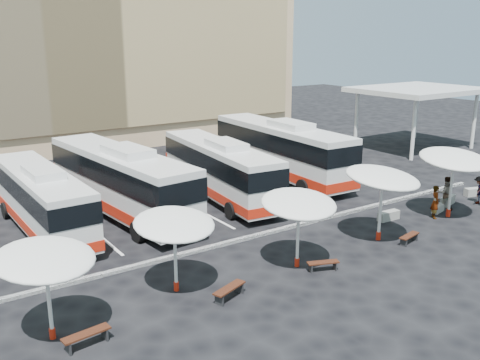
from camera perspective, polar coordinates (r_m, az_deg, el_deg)
ground at (r=25.66m, az=1.94°, el=-6.54°), size 120.00×120.00×0.00m
service_canopy at (r=48.24m, az=18.42°, el=8.96°), size 10.00×8.00×5.20m
curb_divider at (r=26.01m, az=1.29°, el=-6.05°), size 34.00×0.25×0.15m
bay_lines at (r=32.08m, az=-6.53°, el=-2.10°), size 24.15×12.00×0.01m
bus_0 at (r=28.17m, az=-20.47°, el=-1.76°), size 2.64×10.81×3.42m
bus_1 at (r=29.44m, az=-12.67°, el=0.09°), size 3.75×12.59×3.94m
bus_2 at (r=31.83m, az=-2.24°, el=1.32°), size 3.60×11.65×3.64m
bus_3 at (r=36.39m, az=4.36°, el=3.39°), size 3.41×12.86×4.05m
sunshade_0 at (r=17.86m, az=-20.11°, el=-7.97°), size 4.10×4.12×3.26m
sunshade_1 at (r=20.08m, az=-7.03°, el=-4.72°), size 3.18×3.22×3.19m
sunshade_2 at (r=22.15m, az=6.29°, el=-2.55°), size 3.70×3.73×3.28m
sunshade_3 at (r=25.72m, az=14.97°, el=0.20°), size 4.54×4.56×3.62m
sunshade_4 at (r=30.28m, az=21.87°, el=2.05°), size 4.45×4.48×3.74m
wood_bench_0 at (r=18.17m, az=-16.06°, el=-15.69°), size 1.58×0.59×0.47m
wood_bench_1 at (r=20.27m, az=-1.14°, el=-11.64°), size 1.58×0.90×0.47m
wood_bench_2 at (r=22.73m, az=8.85°, el=-8.83°), size 1.38×0.83×0.41m
wood_bench_3 at (r=26.54m, az=17.61°, el=-5.80°), size 1.38×0.61×0.41m
conc_bench_0 at (r=29.48m, az=15.55°, el=-3.68°), size 1.29×0.47×0.48m
conc_bench_1 at (r=31.66m, az=20.39°, el=-2.86°), size 1.11×0.59×0.40m
conc_bench_2 at (r=33.20m, az=21.28°, el=-2.04°), size 1.38×0.78×0.49m
conc_bench_3 at (r=35.66m, az=23.76°, el=-1.16°), size 1.35×0.80×0.48m
passenger_0 at (r=30.34m, az=20.13°, el=-2.21°), size 0.74×0.79×1.80m
passenger_1 at (r=31.99m, az=21.15°, el=-1.32°), size 1.18×1.17×1.92m
passenger_3 at (r=33.95m, az=24.06°, el=-0.97°), size 1.21×1.05×1.62m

